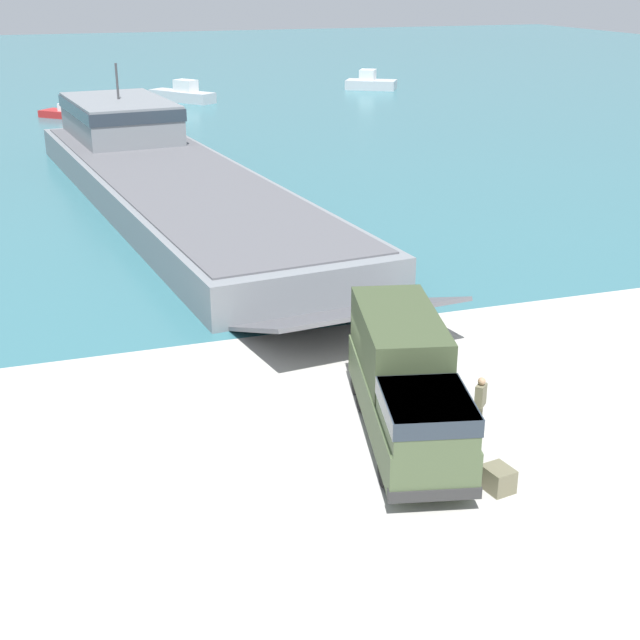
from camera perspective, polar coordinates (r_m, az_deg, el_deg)
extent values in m
plane|color=#B7B5AD|center=(29.16, 3.40, -4.49)|extent=(240.00, 240.00, 0.00)
cube|color=#336B75|center=(121.00, -14.25, 14.78)|extent=(240.00, 180.00, 0.01)
cube|color=gray|center=(52.46, -9.13, 8.16)|extent=(12.98, 39.61, 1.84)
cube|color=#56565B|center=(52.25, -9.19, 9.19)|extent=(12.12, 37.98, 0.08)
cube|color=gray|center=(64.92, -12.68, 12.47)|extent=(7.31, 11.49, 2.65)
cube|color=#28333D|center=(64.81, -12.73, 13.14)|extent=(7.50, 11.62, 0.79)
cylinder|color=#3F3F42|center=(64.60, -12.86, 14.67)|extent=(0.16, 0.16, 2.40)
cube|color=#56565B|center=(32.73, 1.73, 0.37)|extent=(7.99, 5.86, 1.89)
cube|color=#475638|center=(25.95, 5.53, -5.47)|extent=(4.08, 8.33, 1.25)
cube|color=#475638|center=(23.15, 6.84, -5.98)|extent=(2.75, 3.15, 0.95)
cube|color=#28333D|center=(23.04, 6.87, -5.46)|extent=(2.82, 3.19, 0.48)
cube|color=#3C492E|center=(26.55, 5.09, -1.31)|extent=(3.33, 5.46, 1.70)
cube|color=#2D2D2D|center=(22.84, 7.34, -10.96)|extent=(2.36, 0.77, 0.32)
cylinder|color=black|center=(24.21, 8.79, -8.83)|extent=(0.68, 1.32, 1.26)
cylinder|color=black|center=(23.84, 4.38, -9.13)|extent=(0.68, 1.32, 1.26)
cylinder|color=black|center=(28.00, 6.64, -4.32)|extent=(0.68, 1.32, 1.26)
cylinder|color=black|center=(27.68, 2.85, -4.51)|extent=(0.68, 1.32, 1.26)
cylinder|color=black|center=(28.97, 6.20, -3.38)|extent=(0.68, 1.32, 1.26)
cylinder|color=black|center=(28.67, 2.54, -3.55)|extent=(0.68, 1.32, 1.26)
cylinder|color=#6B664C|center=(26.92, 10.20, -6.14)|extent=(0.14, 0.14, 0.85)
cylinder|color=#6B664C|center=(26.76, 10.08, -6.30)|extent=(0.14, 0.14, 0.85)
cube|color=#6B664C|center=(26.50, 10.25, -4.76)|extent=(0.48, 0.48, 0.67)
sphere|color=tan|center=(26.31, 10.31, -3.88)|extent=(0.23, 0.23, 0.23)
cube|color=#B22323|center=(87.35, -15.22, 12.55)|extent=(7.01, 6.75, 0.64)
cube|color=silver|center=(87.62, -15.56, 12.99)|extent=(2.69, 2.65, 0.71)
cube|color=#B7BABF|center=(106.16, 3.29, 14.81)|extent=(6.23, 5.26, 1.06)
cube|color=silver|center=(106.11, 3.07, 15.41)|extent=(2.44, 2.51, 1.16)
cube|color=#B7BABF|center=(96.93, -8.81, 13.97)|extent=(6.21, 7.37, 1.07)
cube|color=silver|center=(96.40, -8.59, 14.61)|extent=(2.52, 2.70, 1.17)
cube|color=#6B664C|center=(24.14, 11.33, -9.95)|extent=(0.78, 0.89, 0.66)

